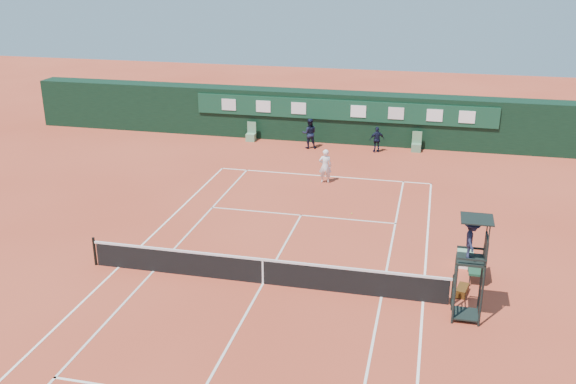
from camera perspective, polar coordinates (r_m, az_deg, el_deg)
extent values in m
plane|color=#BF462D|center=(22.60, -2.23, -8.14)|extent=(90.00, 90.00, 0.00)
cube|color=white|center=(33.27, 3.13, 1.44)|extent=(11.05, 0.08, 0.01)
cube|color=white|center=(21.96, 11.91, -9.51)|extent=(0.08, 23.85, 0.01)
cube|color=white|center=(24.48, -14.80, -6.48)|extent=(0.08, 23.85, 0.01)
cube|color=silver|center=(21.99, 8.31, -9.21)|extent=(0.08, 23.85, 0.01)
cube|color=silver|center=(23.91, -11.87, -6.89)|extent=(0.08, 23.85, 0.01)
cube|color=silver|center=(28.22, 1.17, -2.08)|extent=(8.31, 0.08, 0.01)
cube|color=silver|center=(22.60, -2.23, -8.13)|extent=(0.08, 12.88, 0.01)
cube|color=white|center=(33.13, 3.09, 1.36)|extent=(0.08, 0.30, 0.01)
cube|color=black|center=(22.39, -2.25, -7.13)|extent=(12.60, 0.04, 0.90)
cube|color=silver|center=(22.17, -2.27, -6.03)|extent=(12.80, 0.06, 0.08)
cube|color=white|center=(22.39, -2.25, -7.10)|extent=(0.06, 0.05, 0.92)
cylinder|color=black|center=(21.72, 14.45, -8.44)|extent=(0.10, 0.10, 1.10)
cylinder|color=black|center=(24.67, -16.81, -5.07)|extent=(0.10, 0.10, 1.10)
cube|color=black|center=(39.37, 4.95, 6.66)|extent=(40.00, 1.50, 3.00)
cube|color=#103B26|center=(38.45, 4.79, 7.25)|extent=(18.00, 0.10, 1.20)
cube|color=silver|center=(39.96, -5.28, 7.74)|extent=(0.90, 0.04, 0.70)
cube|color=silver|center=(39.34, -2.21, 7.61)|extent=(0.90, 0.04, 0.70)
cube|color=silver|center=(38.83, 0.95, 7.45)|extent=(0.90, 0.04, 0.70)
cube|color=white|center=(38.25, 6.27, 7.14)|extent=(0.90, 0.04, 0.70)
cube|color=silver|center=(38.07, 9.58, 6.91)|extent=(0.90, 0.04, 0.70)
cube|color=white|center=(38.01, 12.91, 6.66)|extent=(0.90, 0.04, 0.70)
cube|color=white|center=(38.05, 15.63, 6.43)|extent=(0.90, 0.04, 0.70)
cube|color=#62976C|center=(39.59, -3.31, 4.88)|extent=(0.55, 0.50, 0.46)
cube|color=#548061|center=(39.64, -3.24, 5.76)|extent=(0.55, 0.06, 0.70)
cube|color=#527E5B|center=(38.08, 11.32, 3.89)|extent=(0.55, 0.50, 0.46)
cube|color=#537F58|center=(38.14, 11.40, 4.80)|extent=(0.55, 0.06, 0.70)
cylinder|color=black|center=(20.51, 14.59, -8.84)|extent=(0.07, 0.07, 2.00)
cylinder|color=black|center=(21.22, 14.56, -7.80)|extent=(0.07, 0.07, 2.00)
cylinder|color=black|center=(20.57, 16.83, -8.99)|extent=(0.07, 0.07, 2.00)
cylinder|color=black|center=(21.27, 16.73, -7.95)|extent=(0.07, 0.07, 2.00)
cube|color=black|center=(20.42, 15.95, -5.83)|extent=(0.85, 0.85, 0.08)
cube|color=black|center=(20.28, 17.19, -4.87)|extent=(0.06, 0.85, 0.80)
cube|color=black|center=(19.95, 16.05, -5.81)|extent=(0.85, 0.05, 0.06)
cube|color=black|center=(20.71, 15.97, -4.80)|extent=(0.85, 0.05, 0.06)
cylinder|color=black|center=(19.73, 17.39, -4.17)|extent=(0.04, 0.04, 1.00)
cylinder|color=black|center=(20.47, 17.26, -3.26)|extent=(0.04, 0.04, 1.00)
cube|color=black|center=(19.88, 16.47, -2.31)|extent=(0.95, 0.95, 0.04)
cube|color=black|center=(21.30, 15.46, -10.40)|extent=(0.80, 0.80, 0.05)
cube|color=black|center=(21.15, 14.43, -9.74)|extent=(0.04, 0.80, 0.04)
cube|color=black|center=(20.96, 14.52, -8.79)|extent=(0.04, 0.80, 0.04)
cube|color=black|center=(20.77, 14.62, -7.83)|extent=(0.04, 0.80, 0.04)
cube|color=black|center=(20.59, 14.72, -6.85)|extent=(0.04, 0.80, 0.04)
imported|color=black|center=(20.14, 16.00, -4.08)|extent=(0.47, 0.82, 1.28)
cube|color=#183D27|center=(23.60, 16.38, -6.49)|extent=(0.55, 1.20, 0.08)
cube|color=#183C24|center=(23.47, 17.08, -5.77)|extent=(0.06, 1.20, 0.60)
cylinder|color=black|center=(23.20, 15.83, -7.59)|extent=(0.04, 0.04, 0.41)
cylinder|color=black|center=(23.24, 16.92, -7.67)|extent=(0.04, 0.04, 0.41)
cylinder|color=black|center=(24.19, 15.75, -6.39)|extent=(0.04, 0.04, 0.41)
cylinder|color=black|center=(24.22, 16.79, -6.47)|extent=(0.04, 0.04, 0.41)
cube|color=black|center=(22.65, 15.22, -8.45)|extent=(0.47, 0.80, 0.28)
cube|color=white|center=(24.53, 15.43, -5.72)|extent=(0.55, 0.55, 0.60)
cube|color=#5E906C|center=(24.39, 15.50, -5.04)|extent=(0.57, 0.57, 0.05)
sphere|color=#C8DB32|center=(28.48, 5.68, -1.92)|extent=(0.06, 0.06, 0.06)
imported|color=silver|center=(32.04, 3.33, 2.31)|extent=(0.70, 0.53, 1.73)
imported|color=black|center=(37.87, 1.92, 5.23)|extent=(1.00, 0.86, 1.79)
imported|color=black|center=(37.45, 7.92, 4.64)|extent=(0.95, 0.69, 1.50)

